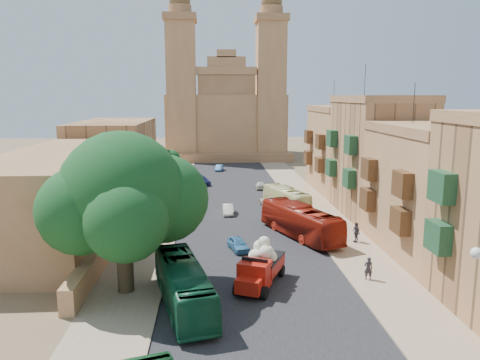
{
  "coord_description": "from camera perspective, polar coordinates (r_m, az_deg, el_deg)",
  "views": [
    {
      "loc": [
        -3.32,
        -27.9,
        13.71
      ],
      "look_at": [
        0.0,
        26.0,
        4.0
      ],
      "focal_mm": 35.0,
      "sensor_mm": 36.0,
      "label": 1
    }
  ],
  "objects": [
    {
      "name": "kerb_east",
      "position": [
        60.38,
        6.42,
        -2.94
      ],
      "size": [
        0.25,
        140.0,
        0.12
      ],
      "primitive_type": "cube",
      "color": "#957C62",
      "rests_on": "ground"
    },
    {
      "name": "west_building_mid",
      "position": [
        73.9,
        -14.98,
        3.08
      ],
      "size": [
        10.0,
        22.0,
        10.0
      ],
      "primitive_type": "cube",
      "color": "#AA784D",
      "rests_on": "ground"
    },
    {
      "name": "road_surface",
      "position": [
        59.59,
        -0.24,
        -3.1
      ],
      "size": [
        14.0,
        140.0,
        0.01
      ],
      "primitive_type": "cube",
      "color": "black",
      "rests_on": "ground"
    },
    {
      "name": "car_white_b",
      "position": [
        70.11,
        2.5,
        -0.62
      ],
      "size": [
        1.48,
        3.38,
        1.13
      ],
      "primitive_type": "imported",
      "rotation": [
        0.0,
        0.0,
        3.1
      ],
      "color": "beige",
      "rests_on": "ground"
    },
    {
      "name": "ficus_tree",
      "position": [
        33.22,
        -14.0,
        -2.18
      ],
      "size": [
        11.45,
        10.53,
        11.45
      ],
      "color": "#362A1B",
      "rests_on": "ground"
    },
    {
      "name": "townhouse_b",
      "position": [
        44.15,
        22.42,
        -1.1
      ],
      "size": [
        9.0,
        14.0,
        14.9
      ],
      "color": "#A07148",
      "rests_on": "ground"
    },
    {
      "name": "bus_green_north",
      "position": [
        31.69,
        -6.91,
        -12.58
      ],
      "size": [
        4.86,
        10.92,
        2.96
      ],
      "primitive_type": "imported",
      "rotation": [
        0.0,
        0.0,
        0.23
      ],
      "color": "#114E30",
      "rests_on": "ground"
    },
    {
      "name": "olive_pickup",
      "position": [
        53.02,
        7.28,
        -3.99
      ],
      "size": [
        1.83,
        3.94,
        1.62
      ],
      "color": "#3A4C1C",
      "rests_on": "ground"
    },
    {
      "name": "bus_red_east",
      "position": [
        46.47,
        7.37,
        -5.03
      ],
      "size": [
        6.73,
        11.5,
        3.16
      ],
      "primitive_type": "imported",
      "rotation": [
        0.0,
        0.0,
        3.53
      ],
      "color": "maroon",
      "rests_on": "ground"
    },
    {
      "name": "pedestrian_a",
      "position": [
        37.19,
        15.37,
        -10.35
      ],
      "size": [
        0.69,
        0.49,
        1.78
      ],
      "primitive_type": "imported",
      "rotation": [
        0.0,
        0.0,
        3.04
      ],
      "color": "#29242B",
      "rests_on": "ground"
    },
    {
      "name": "church",
      "position": [
        106.65,
        -1.75,
        7.93
      ],
      "size": [
        28.0,
        22.5,
        36.3
      ],
      "color": "#A07148",
      "rests_on": "ground"
    },
    {
      "name": "sidewalk_west",
      "position": [
        59.82,
        -9.37,
        -3.19
      ],
      "size": [
        5.0,
        140.0,
        0.01
      ],
      "primitive_type": "cube",
      "color": "#957C62",
      "rests_on": "ground"
    },
    {
      "name": "west_building_low",
      "position": [
        49.12,
        -20.85,
        -1.65
      ],
      "size": [
        10.0,
        28.0,
        8.4
      ],
      "primitive_type": "cube",
      "color": "#8E623E",
      "rests_on": "ground"
    },
    {
      "name": "ground",
      "position": [
        31.26,
        3.04,
        -15.83
      ],
      "size": [
        260.0,
        260.0,
        0.0
      ],
      "primitive_type": "plane",
      "color": "brown"
    },
    {
      "name": "red_truck",
      "position": [
        34.71,
        2.49,
        -10.36
      ],
      "size": [
        4.34,
        6.26,
        3.47
      ],
      "color": "#A8180C",
      "rests_on": "ground"
    },
    {
      "name": "car_blue_a",
      "position": [
        42.49,
        -0.22,
        -7.81
      ],
      "size": [
        2.16,
        3.61,
        1.15
      ],
      "primitive_type": "imported",
      "rotation": [
        0.0,
        0.0,
        0.25
      ],
      "color": "teal",
      "rests_on": "ground"
    },
    {
      "name": "car_dkblue",
      "position": [
        73.66,
        -4.78,
        -0.03
      ],
      "size": [
        3.53,
        5.05,
        1.36
      ],
      "primitive_type": "imported",
      "rotation": [
        0.0,
        0.0,
        0.39
      ],
      "color": "navy",
      "rests_on": "ground"
    },
    {
      "name": "street_tree_c",
      "position": [
        65.1,
        -9.37,
        0.79
      ],
      "size": [
        3.14,
        3.14,
        4.83
      ],
      "color": "#362A1B",
      "rests_on": "ground"
    },
    {
      "name": "bus_cream_east",
      "position": [
        58.49,
        5.66,
        -2.15
      ],
      "size": [
        4.99,
        9.24,
        2.52
      ],
      "primitive_type": "imported",
      "rotation": [
        0.0,
        0.0,
        3.48
      ],
      "color": "beige",
      "rests_on": "ground"
    },
    {
      "name": "townhouse_c",
      "position": [
        56.71,
        16.39,
        2.89
      ],
      "size": [
        9.0,
        14.0,
        17.4
      ],
      "color": "#AA784D",
      "rests_on": "ground"
    },
    {
      "name": "street_tree_a",
      "position": [
        41.75,
        -12.66,
        -4.37
      ],
      "size": [
        3.29,
        3.29,
        5.07
      ],
      "color": "#362A1B",
      "rests_on": "ground"
    },
    {
      "name": "sidewalk_east",
      "position": [
        60.86,
        8.74,
        -2.94
      ],
      "size": [
        5.0,
        140.0,
        0.01
      ],
      "primitive_type": "cube",
      "color": "#957C62",
      "rests_on": "ground"
    },
    {
      "name": "west_wall",
      "position": [
        50.43,
        -13.94,
        -4.83
      ],
      "size": [
        1.0,
        40.0,
        1.8
      ],
      "primitive_type": "cube",
      "color": "#A07148",
      "rests_on": "ground"
    },
    {
      "name": "car_cream",
      "position": [
        59.27,
        3.69,
        -2.63
      ],
      "size": [
        2.9,
        4.48,
        1.15
      ],
      "primitive_type": "imported",
      "rotation": [
        0.0,
        0.0,
        3.4
      ],
      "color": "beige",
      "rests_on": "ground"
    },
    {
      "name": "car_blue_b",
      "position": [
        87.16,
        -2.55,
        1.49
      ],
      "size": [
        1.77,
        3.45,
        1.09
      ],
      "primitive_type": "imported",
      "rotation": [
        0.0,
        0.0,
        -0.2
      ],
      "color": "#4882C5",
      "rests_on": "ground"
    },
    {
      "name": "townhouse_d",
      "position": [
        70.03,
        12.5,
        3.76
      ],
      "size": [
        9.0,
        14.0,
        15.9
      ],
      "color": "#A07148",
      "rests_on": "ground"
    },
    {
      "name": "kerb_west",
      "position": [
        59.6,
        -6.98,
        -3.12
      ],
      "size": [
        0.25,
        140.0,
        0.12
      ],
      "primitive_type": "cube",
      "color": "#957C62",
      "rests_on": "ground"
    },
    {
      "name": "pedestrian_c",
      "position": [
        45.96,
        13.97,
        -6.2
      ],
      "size": [
        0.75,
        1.22,
        1.95
      ],
      "primitive_type": "imported",
      "rotation": [
        0.0,
        0.0,
        4.96
      ],
      "color": "#3B3B41",
      "rests_on": "ground"
    },
    {
      "name": "car_white_a",
      "position": [
        55.12,
        -1.46,
        -3.61
      ],
      "size": [
        1.19,
        3.41,
        1.12
      ],
      "primitive_type": "imported",
      "rotation": [
        0.0,
        0.0,
        -0.0
      ],
      "color": "white",
      "rests_on": "ground"
    },
    {
      "name": "street_tree_d",
      "position": [
        76.88,
        -8.48,
        2.43
      ],
      "size": [
        3.38,
        3.38,
        5.19
      ],
      "color": "#362A1B",
      "rests_on": "ground"
    },
    {
      "name": "street_tree_b",
      "position": [
        53.37,
        -10.65,
        -1.34
      ],
      "size": [
        3.12,
        3.12,
        4.79
      ],
      "color": "#362A1B",
      "rests_on": "ground"
    }
  ]
}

